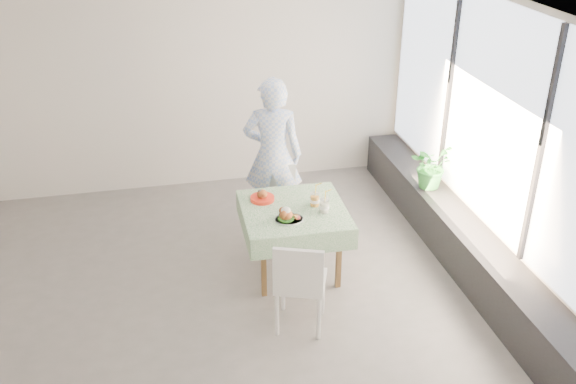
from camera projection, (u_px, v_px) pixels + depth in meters
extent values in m
plane|color=#63605D|center=(199.00, 291.00, 6.47)|extent=(6.00, 6.00, 0.00)
plane|color=white|center=(177.00, 9.00, 5.19)|extent=(6.00, 6.00, 0.00)
cube|color=silver|center=(173.00, 83.00, 8.00)|extent=(6.00, 0.02, 2.80)
cube|color=silver|center=(225.00, 345.00, 3.66)|extent=(6.00, 0.02, 2.80)
cube|color=silver|center=(490.00, 138.00, 6.41)|extent=(0.02, 5.00, 2.80)
cube|color=#D1E0F9|center=(491.00, 115.00, 6.29)|extent=(0.01, 4.80, 2.18)
cube|color=black|center=(458.00, 239.00, 6.90)|extent=(0.40, 4.80, 0.50)
cube|color=brown|center=(294.00, 211.00, 6.49)|extent=(0.92, 0.92, 0.04)
cube|color=white|center=(294.00, 209.00, 6.48)|extent=(1.06, 1.06, 0.01)
cube|color=white|center=(279.00, 204.00, 7.26)|extent=(0.46, 0.46, 0.04)
cube|color=white|center=(279.00, 180.00, 7.32)|extent=(0.39, 0.11, 0.39)
cube|color=white|center=(301.00, 281.00, 5.81)|extent=(0.57, 0.57, 0.04)
cube|color=white|center=(298.00, 272.00, 5.52)|extent=(0.43, 0.19, 0.44)
imported|color=#99B9F5|center=(273.00, 155.00, 7.24)|extent=(0.76, 0.59, 1.83)
cylinder|color=white|center=(289.00, 219.00, 6.26)|extent=(0.29, 0.29, 0.02)
cylinder|color=#184E13|center=(286.00, 219.00, 6.25)|extent=(0.16, 0.16, 0.02)
ellipsoid|color=#A15427|center=(286.00, 215.00, 6.23)|extent=(0.13, 0.12, 0.10)
ellipsoid|color=white|center=(286.00, 210.00, 6.21)|extent=(0.10, 0.09, 0.07)
cylinder|color=#9B110F|center=(298.00, 217.00, 6.26)|extent=(0.05, 0.05, 0.03)
cylinder|color=white|center=(315.00, 200.00, 6.50)|extent=(0.10, 0.10, 0.14)
cylinder|color=orange|center=(315.00, 201.00, 6.51)|extent=(0.09, 0.09, 0.10)
cylinder|color=white|center=(315.00, 193.00, 6.47)|extent=(0.10, 0.10, 0.01)
cylinder|color=yellow|center=(316.00, 189.00, 6.45)|extent=(0.01, 0.04, 0.19)
cylinder|color=white|center=(324.00, 206.00, 6.38)|extent=(0.10, 0.10, 0.14)
cylinder|color=white|center=(324.00, 207.00, 6.39)|extent=(0.09, 0.09, 0.10)
cylinder|color=white|center=(325.00, 200.00, 6.35)|extent=(0.10, 0.10, 0.01)
cylinder|color=yellow|center=(325.00, 195.00, 6.33)|extent=(0.01, 0.04, 0.19)
cylinder|color=red|center=(262.00, 198.00, 6.63)|extent=(0.25, 0.25, 0.04)
cylinder|color=white|center=(262.00, 198.00, 6.63)|extent=(0.21, 0.21, 0.01)
ellipsoid|color=#A15427|center=(262.00, 194.00, 6.61)|extent=(0.11, 0.11, 0.09)
imported|color=#2B8138|center=(431.00, 166.00, 7.34)|extent=(0.62, 0.60, 0.53)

